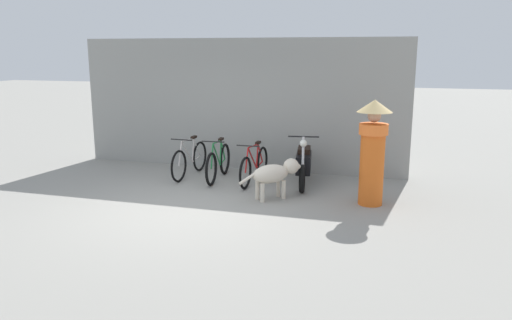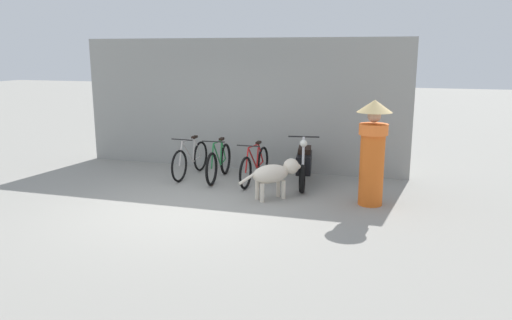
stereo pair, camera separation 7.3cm
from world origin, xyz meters
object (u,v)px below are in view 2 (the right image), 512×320
object	(u,v)px
stray_dog	(275,173)
bicycle_1	(219,163)
person_in_robes	(373,148)
motorcycle	(304,164)
bicycle_0	(190,160)
bicycle_2	(255,166)

from	to	relation	value
stray_dog	bicycle_1	bearing A→B (deg)	100.99
bicycle_1	person_in_robes	distance (m)	3.26
motorcycle	bicycle_1	bearing A→B (deg)	-92.93
motorcycle	stray_dog	world-z (taller)	motorcycle
bicycle_0	person_in_robes	world-z (taller)	person_in_robes
bicycle_0	motorcycle	distance (m)	2.40
bicycle_1	stray_dog	bearing A→B (deg)	52.25
bicycle_1	person_in_robes	size ratio (longest dim) A/B	0.90
motorcycle	stray_dog	bearing A→B (deg)	-22.88
bicycle_1	bicycle_2	size ratio (longest dim) A/B	0.96
bicycle_1	motorcycle	size ratio (longest dim) A/B	0.85
bicycle_1	bicycle_2	xyz separation A→B (m)	(0.76, -0.00, -0.01)
bicycle_2	motorcycle	size ratio (longest dim) A/B	0.88
bicycle_2	person_in_robes	bearing A→B (deg)	72.35
bicycle_0	person_in_robes	xyz separation A→B (m)	(3.76, -0.95, 0.64)
bicycle_2	motorcycle	world-z (taller)	motorcycle
bicycle_0	bicycle_2	size ratio (longest dim) A/B	0.99
stray_dog	bicycle_0	bearing A→B (deg)	108.20
bicycle_1	motorcycle	bearing A→B (deg)	92.16
person_in_robes	bicycle_1	bearing A→B (deg)	-50.94
bicycle_0	motorcycle	world-z (taller)	motorcycle
stray_dog	person_in_robes	distance (m)	1.74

